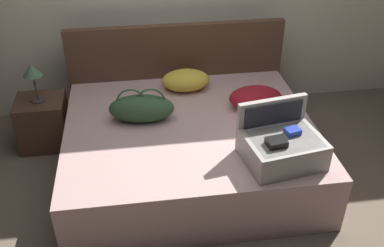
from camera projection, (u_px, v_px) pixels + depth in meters
name	position (u px, v px, depth m)	size (l,w,h in m)	color
ground_plane	(197.00, 202.00, 3.63)	(12.00, 12.00, 0.00)	#6B5B4C
bed	(190.00, 149.00, 3.82)	(2.07, 1.74, 0.49)	#BC9993
headboard	(177.00, 74.00, 4.43)	(2.11, 0.08, 1.03)	#4C3323
hard_case_large	(282.00, 145.00, 3.23)	(0.61, 0.54, 0.41)	gray
duffel_bag	(142.00, 108.00, 3.68)	(0.57, 0.29, 0.30)	#2D4C2D
pillow_near_headboard	(255.00, 98.00, 3.87)	(0.47, 0.29, 0.20)	maroon
pillow_center_head	(186.00, 80.00, 4.15)	(0.45, 0.30, 0.19)	gold
nightstand	(43.00, 122.00, 4.18)	(0.44, 0.40, 0.48)	#4C3323
table_lamp	(32.00, 73.00, 3.90)	(0.17, 0.17, 0.36)	#3F3833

